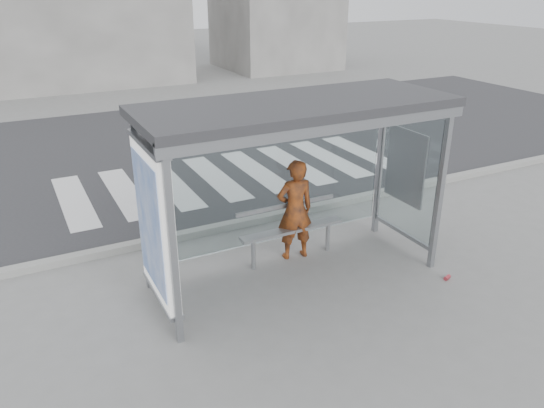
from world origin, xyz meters
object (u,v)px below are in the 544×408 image
at_px(person, 295,210).
at_px(soda_can, 447,278).
at_px(bench, 291,228).
at_px(bus_shelter, 271,151).

height_order(person, soda_can, person).
bearing_deg(bench, soda_can, -42.70).
bearing_deg(soda_can, person, 135.26).
distance_m(person, bench, 0.30).
relative_size(bench, soda_can, 14.91).
height_order(bench, soda_can, bench).
relative_size(bus_shelter, bench, 2.49).
relative_size(bus_shelter, person, 2.63).
bearing_deg(bus_shelter, bench, 37.22).
xyz_separation_m(person, bench, (-0.08, -0.04, -0.28)).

